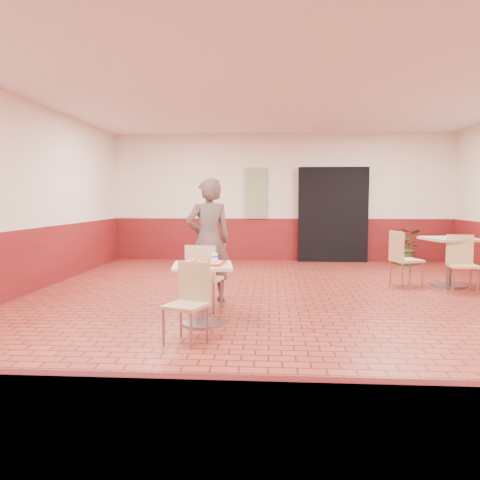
# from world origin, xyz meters

# --- Properties ---
(room_shell) EXTENTS (8.01, 10.01, 3.01)m
(room_shell) POSITION_xyz_m (0.00, 0.00, 1.50)
(room_shell) COLOR maroon
(room_shell) RESTS_ON ground
(wainscot_band) EXTENTS (8.00, 10.00, 1.00)m
(wainscot_band) POSITION_xyz_m (0.00, 0.00, 0.50)
(wainscot_band) COLOR maroon
(wainscot_band) RESTS_ON ground
(corridor_doorway) EXTENTS (1.60, 0.22, 2.20)m
(corridor_doorway) POSITION_xyz_m (1.20, 4.88, 1.10)
(corridor_doorway) COLOR black
(corridor_doorway) RESTS_ON ground
(promo_poster) EXTENTS (0.50, 0.03, 1.20)m
(promo_poster) POSITION_xyz_m (-0.60, 4.94, 1.60)
(promo_poster) COLOR gray
(promo_poster) RESTS_ON wainscot_band
(main_table) EXTENTS (0.67, 0.67, 0.71)m
(main_table) POSITION_xyz_m (-1.02, -0.84, 0.48)
(main_table) COLOR beige
(main_table) RESTS_ON ground
(chair_main_front) EXTENTS (0.49, 0.49, 0.81)m
(chair_main_front) POSITION_xyz_m (-1.06, -1.49, 0.45)
(chair_main_front) COLOR tan
(chair_main_front) RESTS_ON ground
(chair_main_back) EXTENTS (0.47, 0.47, 0.87)m
(chair_main_back) POSITION_xyz_m (-1.11, -0.21, 0.49)
(chair_main_back) COLOR #E0B886
(chair_main_back) RESTS_ON ground
(customer) EXTENTS (0.75, 0.63, 1.75)m
(customer) POSITION_xyz_m (-1.11, 0.37, 0.88)
(customer) COLOR brown
(customer) RESTS_ON ground
(serving_tray) EXTENTS (0.48, 0.38, 0.03)m
(serving_tray) POSITION_xyz_m (-1.02, -0.84, 0.72)
(serving_tray) COLOR red
(serving_tray) RESTS_ON main_table
(ring_donut) EXTENTS (0.12, 0.12, 0.03)m
(ring_donut) POSITION_xyz_m (-1.13, -0.79, 0.75)
(ring_donut) COLOR #BF7545
(ring_donut) RESTS_ON serving_tray
(long_john_donut) EXTENTS (0.14, 0.07, 0.04)m
(long_john_donut) POSITION_xyz_m (-0.98, -0.89, 0.76)
(long_john_donut) COLOR #E29242
(long_john_donut) RESTS_ON serving_tray
(paper_cup) EXTENTS (0.07, 0.07, 0.09)m
(paper_cup) POSITION_xyz_m (-0.89, -0.72, 0.78)
(paper_cup) COLOR white
(paper_cup) RESTS_ON serving_tray
(second_table) EXTENTS (0.78, 0.78, 0.82)m
(second_table) POSITION_xyz_m (2.75, 1.84, 0.55)
(second_table) COLOR #BCB897
(second_table) RESTS_ON ground
(chair_second_left) EXTENTS (0.53, 0.53, 0.93)m
(chair_second_left) POSITION_xyz_m (1.96, 1.76, 0.52)
(chair_second_left) COLOR tan
(chair_second_left) RESTS_ON ground
(chair_second_front) EXTENTS (0.45, 0.45, 0.89)m
(chair_second_front) POSITION_xyz_m (2.77, 1.38, 0.50)
(chair_second_front) COLOR #E2C787
(chair_second_front) RESTS_ON ground
(potted_plant) EXTENTS (0.92, 0.87, 0.81)m
(potted_plant) POSITION_xyz_m (2.76, 4.40, 0.41)
(potted_plant) COLOR #325622
(potted_plant) RESTS_ON ground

